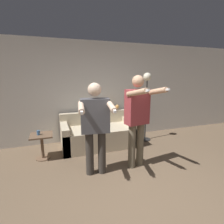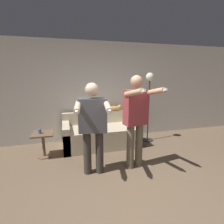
{
  "view_description": "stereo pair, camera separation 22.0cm",
  "coord_description": "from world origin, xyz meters",
  "views": [
    {
      "loc": [
        -1.11,
        -1.82,
        1.74
      ],
      "look_at": [
        0.07,
        1.59,
        0.98
      ],
      "focal_mm": 28.0,
      "sensor_mm": 36.0,
      "label": 1
    },
    {
      "loc": [
        -0.9,
        -1.88,
        1.74
      ],
      "look_at": [
        0.07,
        1.59,
        0.98
      ],
      "focal_mm": 28.0,
      "sensor_mm": 36.0,
      "label": 2
    }
  ],
  "objects": [
    {
      "name": "person_left",
      "position": [
        -0.44,
        0.97,
        0.95
      ],
      "size": [
        0.61,
        0.73,
        1.62
      ],
      "rotation": [
        0.0,
        0.0,
        -0.14
      ],
      "color": "#38332D",
      "rests_on": "ground_plane"
    },
    {
      "name": "cup",
      "position": [
        -1.43,
        1.91,
        0.58
      ],
      "size": [
        0.06,
        0.06,
        0.09
      ],
      "color": "#3D6693",
      "rests_on": "side_table"
    },
    {
      "name": "cat",
      "position": [
        0.41,
        2.58,
        0.86
      ],
      "size": [
        0.51,
        0.14,
        0.16
      ],
      "color": "tan",
      "rests_on": "couch"
    },
    {
      "name": "side_table",
      "position": [
        -1.37,
        1.92,
        0.38
      ],
      "size": [
        0.44,
        0.44,
        0.53
      ],
      "color": "brown",
      "rests_on": "ground_plane"
    },
    {
      "name": "couch",
      "position": [
        -0.06,
        2.22,
        0.28
      ],
      "size": [
        1.82,
        0.92,
        0.8
      ],
      "color": "beige",
      "rests_on": "ground_plane"
    },
    {
      "name": "person_right",
      "position": [
        0.35,
        0.97,
        1.01
      ],
      "size": [
        0.57,
        0.72,
        1.74
      ],
      "rotation": [
        0.0,
        0.0,
        0.16
      ],
      "color": "#6B604C",
      "rests_on": "ground_plane"
    },
    {
      "name": "ground_plane",
      "position": [
        0.0,
        0.0,
        0.0
      ],
      "size": [
        16.0,
        16.0,
        0.0
      ],
      "primitive_type": "plane",
      "color": "brown"
    },
    {
      "name": "wall_back",
      "position": [
        0.0,
        2.77,
        1.3
      ],
      "size": [
        10.0,
        0.05,
        2.6
      ],
      "color": "beige",
      "rests_on": "ground_plane"
    },
    {
      "name": "floor_lamp",
      "position": [
        1.23,
        2.18,
        1.34
      ],
      "size": [
        0.3,
        0.3,
        1.8
      ],
      "color": "black",
      "rests_on": "ground_plane"
    }
  ]
}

